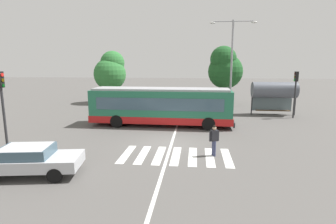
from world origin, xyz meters
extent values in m
plane|color=#514F4C|center=(0.00, 0.00, 0.00)|extent=(160.00, 160.00, 0.00)
cylinder|color=black|center=(2.71, 6.00, 0.50)|extent=(1.01, 0.32, 1.00)
cylinder|color=black|center=(2.66, 3.66, 0.50)|extent=(1.01, 0.32, 1.00)
cylinder|color=black|center=(-4.48, 6.13, 0.50)|extent=(1.01, 0.32, 1.00)
cylinder|color=black|center=(-4.52, 3.79, 0.50)|extent=(1.01, 0.32, 1.00)
cube|color=#236B4C|center=(-1.13, 4.90, 1.62)|extent=(11.27, 2.76, 2.55)
cube|color=red|center=(-1.13, 4.90, 0.62)|extent=(11.39, 2.78, 0.55)
cube|color=#3D5666|center=(-1.13, 4.90, 1.93)|extent=(9.93, 2.78, 0.96)
cube|color=#3D5666|center=(4.48, 4.80, 1.83)|extent=(0.08, 2.24, 1.63)
cube|color=black|center=(4.48, 4.80, 2.72)|extent=(0.10, 1.94, 0.28)
cube|color=#99999E|center=(-1.13, 4.90, 2.98)|extent=(10.82, 2.54, 0.16)
cube|color=#28282B|center=(4.59, 4.79, 0.43)|extent=(0.17, 2.55, 0.36)
cylinder|color=#333856|center=(2.68, -2.00, 0.42)|extent=(0.16, 0.16, 0.85)
cylinder|color=#333856|center=(2.73, -2.13, 0.42)|extent=(0.16, 0.16, 0.85)
cube|color=#232328|center=(2.70, -2.06, 1.15)|extent=(0.47, 0.39, 0.60)
cylinder|color=#232328|center=(2.48, -2.16, 1.12)|extent=(0.10, 0.10, 0.55)
cylinder|color=#232328|center=(2.92, -1.97, 1.12)|extent=(0.10, 0.10, 0.55)
sphere|color=tan|center=(2.70, -2.06, 1.56)|extent=(0.22, 0.22, 0.22)
sphere|color=black|center=(2.70, -2.06, 1.63)|extent=(0.19, 0.19, 0.19)
cylinder|color=black|center=(-4.47, -4.51, 0.32)|extent=(0.66, 0.30, 0.64)
cylinder|color=black|center=(-4.20, -6.16, 0.32)|extent=(0.66, 0.30, 0.64)
cylinder|color=black|center=(-7.22, -4.96, 0.32)|extent=(0.66, 0.30, 0.64)
cube|color=#B7BABF|center=(-5.71, -5.56, 0.64)|extent=(4.74, 2.53, 0.52)
cube|color=#3D5666|center=(-5.80, -5.57, 1.12)|extent=(2.39, 1.93, 0.44)
cube|color=#B7BABF|center=(-5.80, -5.57, 1.30)|extent=(2.20, 1.83, 0.09)
cylinder|color=black|center=(-6.98, 17.22, 0.32)|extent=(0.23, 0.65, 0.64)
cylinder|color=black|center=(-5.31, 17.31, 0.32)|extent=(0.23, 0.65, 0.64)
cylinder|color=black|center=(-6.84, 14.44, 0.32)|extent=(0.23, 0.65, 0.64)
cylinder|color=black|center=(-5.17, 14.52, 0.32)|extent=(0.23, 0.65, 0.64)
cube|color=#B7BABF|center=(-6.08, 15.87, 0.64)|extent=(2.04, 4.59, 0.52)
cube|color=#3D5666|center=(-6.07, 15.78, 1.12)|extent=(1.71, 2.24, 0.44)
cube|color=#B7BABF|center=(-6.07, 15.78, 1.30)|extent=(1.63, 2.05, 0.09)
cylinder|color=black|center=(-4.19, 17.09, 0.32)|extent=(0.25, 0.65, 0.64)
cylinder|color=black|center=(-2.53, 17.22, 0.32)|extent=(0.25, 0.65, 0.64)
cylinder|color=black|center=(-3.96, 14.31, 0.32)|extent=(0.25, 0.65, 0.64)
cylinder|color=black|center=(-2.29, 14.44, 0.32)|extent=(0.25, 0.65, 0.64)
cube|color=#AD1E1E|center=(-3.24, 15.77, 0.64)|extent=(2.19, 4.63, 0.52)
cube|color=#3D5666|center=(-3.24, 15.68, 1.12)|extent=(1.77, 2.28, 0.44)
cube|color=#AD1E1E|center=(-3.24, 15.68, 1.30)|extent=(1.69, 2.10, 0.09)
cylinder|color=black|center=(-1.50, 17.18, 0.32)|extent=(0.21, 0.64, 0.64)
cylinder|color=black|center=(0.17, 17.20, 0.32)|extent=(0.21, 0.64, 0.64)
cylinder|color=black|center=(-1.47, 14.39, 0.32)|extent=(0.21, 0.64, 0.64)
cylinder|color=black|center=(0.20, 14.41, 0.32)|extent=(0.21, 0.64, 0.64)
cube|color=#C6B793|center=(-0.65, 15.79, 0.64)|extent=(1.87, 4.52, 0.52)
cube|color=#3D5666|center=(-0.65, 15.70, 1.12)|extent=(1.62, 2.18, 0.44)
cube|color=#C6B793|center=(-0.65, 15.70, 1.30)|extent=(1.55, 2.00, 0.09)
cylinder|color=black|center=(1.17, 16.82, 0.32)|extent=(0.21, 0.64, 0.64)
cylinder|color=black|center=(2.84, 16.84, 0.32)|extent=(0.21, 0.64, 0.64)
cylinder|color=black|center=(1.20, 14.03, 0.32)|extent=(0.21, 0.64, 0.64)
cylinder|color=black|center=(2.87, 14.05, 0.32)|extent=(0.21, 0.64, 0.64)
cube|color=#38383D|center=(2.02, 15.44, 0.64)|extent=(1.87, 4.52, 0.52)
cube|color=#3D5666|center=(2.02, 15.35, 1.12)|extent=(1.63, 2.18, 0.44)
cube|color=#38383D|center=(2.02, 15.35, 1.30)|extent=(1.55, 2.00, 0.09)
cylinder|color=#28282B|center=(-9.27, -2.29, 1.83)|extent=(0.14, 0.14, 3.65)
cube|color=black|center=(-9.27, -2.29, 4.10)|extent=(0.28, 0.32, 0.90)
cylinder|color=red|center=(-9.10, -2.29, 4.37)|extent=(0.04, 0.20, 0.20)
cylinder|color=#463707|center=(-9.10, -2.29, 4.07)|extent=(0.04, 0.20, 0.20)
cylinder|color=#093B10|center=(-9.10, -2.29, 3.77)|extent=(0.04, 0.20, 0.20)
cylinder|color=#28282B|center=(10.74, 9.20, 1.70)|extent=(0.14, 0.14, 3.40)
cube|color=black|center=(10.74, 9.20, 3.85)|extent=(0.28, 0.32, 0.90)
cylinder|color=#410907|center=(10.57, 9.20, 4.12)|extent=(0.04, 0.20, 0.20)
cylinder|color=#463707|center=(10.57, 9.20, 3.82)|extent=(0.04, 0.20, 0.20)
cylinder|color=green|center=(10.57, 9.20, 3.52)|extent=(0.04, 0.20, 0.20)
cylinder|color=#28282B|center=(7.20, 10.54, 1.15)|extent=(0.12, 0.12, 2.30)
cylinder|color=#28282B|center=(11.31, 10.54, 1.15)|extent=(0.12, 0.12, 2.30)
cube|color=slate|center=(9.26, 11.24, 1.26)|extent=(3.94, 0.04, 1.93)
cylinder|color=#515660|center=(9.26, 10.54, 2.48)|extent=(4.19, 1.54, 1.54)
cube|color=#4C3823|center=(9.26, 10.54, 0.45)|extent=(3.29, 0.36, 0.08)
cylinder|color=#939399|center=(5.28, 12.16, 4.68)|extent=(0.20, 0.20, 9.35)
cylinder|color=#939399|center=(6.30, 12.16, 9.20)|extent=(2.05, 0.10, 0.10)
ellipsoid|color=silver|center=(7.33, 12.16, 9.07)|extent=(0.60, 0.32, 0.20)
cylinder|color=#939399|center=(4.26, 12.16, 9.20)|extent=(2.05, 0.10, 0.10)
ellipsoid|color=silver|center=(3.23, 12.16, 9.07)|extent=(0.60, 0.32, 0.20)
cylinder|color=brown|center=(-9.30, 16.98, 1.13)|extent=(0.36, 0.36, 2.26)
sphere|color=#2D7033|center=(-9.30, 16.98, 3.68)|extent=(4.07, 4.07, 4.07)
sphere|color=#2D7033|center=(-9.03, 17.33, 5.11)|extent=(3.05, 3.05, 3.05)
cylinder|color=brown|center=(5.23, 17.35, 1.29)|extent=(0.36, 0.36, 2.59)
sphere|color=#1E5123|center=(5.23, 17.35, 4.07)|extent=(4.23, 4.23, 4.23)
sphere|color=#1E5123|center=(4.90, 16.96, 5.55)|extent=(3.17, 3.17, 3.17)
cube|color=silver|center=(-2.12, -2.30, 0.00)|extent=(0.45, 3.01, 0.01)
cube|color=silver|center=(-1.20, -2.30, 0.00)|extent=(0.45, 3.01, 0.01)
cube|color=silver|center=(-0.28, -2.30, 0.00)|extent=(0.45, 3.01, 0.01)
cube|color=silver|center=(0.64, -2.30, 0.00)|extent=(0.45, 3.01, 0.01)
cube|color=silver|center=(1.56, -2.30, 0.00)|extent=(0.45, 3.01, 0.01)
cube|color=silver|center=(2.48, -2.30, 0.00)|extent=(0.45, 3.01, 0.01)
cube|color=silver|center=(3.41, -2.30, 0.00)|extent=(0.45, 3.01, 0.01)
cube|color=silver|center=(0.20, 2.00, 0.00)|extent=(0.16, 24.00, 0.01)
camera|label=1|loc=(1.67, -16.10, 4.95)|focal=28.28mm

